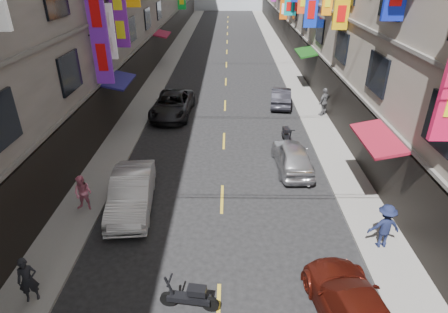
{
  "coord_description": "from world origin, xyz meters",
  "views": [
    {
      "loc": [
        0.27,
        4.29,
        9.3
      ],
      "look_at": [
        0.16,
        12.89,
        4.79
      ],
      "focal_mm": 30.0,
      "sensor_mm": 36.0,
      "label": 1
    }
  ],
  "objects_px": {
    "scooter_far_right": "(287,136)",
    "pedestrian_rfar": "(324,102)",
    "car_left_mid": "(132,193)",
    "car_right_near": "(355,310)",
    "car_right_mid": "(292,156)",
    "scooter_crossing": "(190,297)",
    "car_right_far": "(281,97)",
    "pedestrian_lfar": "(83,193)",
    "pedestrian_rnear": "(385,226)",
    "car_left_far": "(172,105)",
    "pedestrian_lnear": "(28,280)"
  },
  "relations": [
    {
      "from": "scooter_crossing",
      "to": "pedestrian_rfar",
      "type": "relative_size",
      "value": 0.97
    },
    {
      "from": "pedestrian_lnear",
      "to": "scooter_crossing",
      "type": "bearing_deg",
      "value": -24.79
    },
    {
      "from": "scooter_crossing",
      "to": "pedestrian_rnear",
      "type": "relative_size",
      "value": 1.04
    },
    {
      "from": "pedestrian_rfar",
      "to": "scooter_far_right",
      "type": "bearing_deg",
      "value": 11.52
    },
    {
      "from": "pedestrian_lnear",
      "to": "car_right_far",
      "type": "bearing_deg",
      "value": 38.77
    },
    {
      "from": "pedestrian_lfar",
      "to": "scooter_crossing",
      "type": "bearing_deg",
      "value": -39.25
    },
    {
      "from": "scooter_far_right",
      "to": "car_right_near",
      "type": "distance_m",
      "value": 12.16
    },
    {
      "from": "car_right_near",
      "to": "car_right_far",
      "type": "relative_size",
      "value": 1.18
    },
    {
      "from": "scooter_far_right",
      "to": "car_left_mid",
      "type": "height_order",
      "value": "car_left_mid"
    },
    {
      "from": "pedestrian_rfar",
      "to": "scooter_crossing",
      "type": "bearing_deg",
      "value": 21.88
    },
    {
      "from": "car_right_near",
      "to": "pedestrian_lnear",
      "type": "bearing_deg",
      "value": -13.68
    },
    {
      "from": "pedestrian_rnear",
      "to": "car_right_mid",
      "type": "bearing_deg",
      "value": -71.42
    },
    {
      "from": "car_left_far",
      "to": "pedestrian_rnear",
      "type": "height_order",
      "value": "pedestrian_rnear"
    },
    {
      "from": "car_right_near",
      "to": "pedestrian_lnear",
      "type": "relative_size",
      "value": 2.96
    },
    {
      "from": "car_right_near",
      "to": "pedestrian_lnear",
      "type": "xyz_separation_m",
      "value": [
        -9.49,
        0.77,
        0.23
      ]
    },
    {
      "from": "pedestrian_lfar",
      "to": "pedestrian_rnear",
      "type": "relative_size",
      "value": 0.9
    },
    {
      "from": "car_right_mid",
      "to": "car_right_far",
      "type": "relative_size",
      "value": 1.05
    },
    {
      "from": "pedestrian_lfar",
      "to": "pedestrian_rfar",
      "type": "relative_size",
      "value": 0.84
    },
    {
      "from": "car_left_far",
      "to": "scooter_far_right",
      "type": "bearing_deg",
      "value": -29.02
    },
    {
      "from": "car_right_mid",
      "to": "car_right_far",
      "type": "distance_m",
      "value": 9.41
    },
    {
      "from": "car_right_mid",
      "to": "car_left_far",
      "type": "bearing_deg",
      "value": -48.86
    },
    {
      "from": "pedestrian_lnear",
      "to": "pedestrian_lfar",
      "type": "distance_m",
      "value": 4.68
    },
    {
      "from": "car_left_far",
      "to": "pedestrian_rfar",
      "type": "bearing_deg",
      "value": 1.31
    },
    {
      "from": "car_right_mid",
      "to": "pedestrian_lfar",
      "type": "bearing_deg",
      "value": 19.9
    },
    {
      "from": "car_left_far",
      "to": "pedestrian_lnear",
      "type": "height_order",
      "value": "pedestrian_lnear"
    },
    {
      "from": "car_right_near",
      "to": "car_right_mid",
      "type": "relative_size",
      "value": 1.12
    },
    {
      "from": "pedestrian_lfar",
      "to": "car_left_mid",
      "type": "bearing_deg",
      "value": 14.36
    },
    {
      "from": "car_left_mid",
      "to": "car_right_mid",
      "type": "xyz_separation_m",
      "value": [
        7.19,
        3.45,
        -0.06
      ]
    },
    {
      "from": "car_left_mid",
      "to": "pedestrian_rfar",
      "type": "distance_m",
      "value": 14.77
    },
    {
      "from": "car_left_mid",
      "to": "pedestrian_rnear",
      "type": "xyz_separation_m",
      "value": [
        9.56,
        -2.38,
        0.23
      ]
    },
    {
      "from": "scooter_crossing",
      "to": "car_left_mid",
      "type": "xyz_separation_m",
      "value": [
        -2.9,
        5.13,
        0.32
      ]
    },
    {
      "from": "car_right_far",
      "to": "car_right_mid",
      "type": "bearing_deg",
      "value": 93.15
    },
    {
      "from": "car_right_mid",
      "to": "car_left_mid",
      "type": "bearing_deg",
      "value": 23.24
    },
    {
      "from": "scooter_far_right",
      "to": "scooter_crossing",
      "type": "bearing_deg",
      "value": 61.27
    },
    {
      "from": "scooter_crossing",
      "to": "car_right_mid",
      "type": "xyz_separation_m",
      "value": [
        4.29,
        8.58,
        0.26
      ]
    },
    {
      "from": "car_right_mid",
      "to": "car_right_far",
      "type": "xyz_separation_m",
      "value": [
        0.55,
        9.39,
        -0.06
      ]
    },
    {
      "from": "scooter_far_right",
      "to": "pedestrian_rfar",
      "type": "bearing_deg",
      "value": -133.34
    },
    {
      "from": "scooter_far_right",
      "to": "car_right_mid",
      "type": "bearing_deg",
      "value": 79.44
    },
    {
      "from": "scooter_crossing",
      "to": "pedestrian_rnear",
      "type": "xyz_separation_m",
      "value": [
        6.66,
        2.76,
        0.54
      ]
    },
    {
      "from": "scooter_far_right",
      "to": "car_right_near",
      "type": "bearing_deg",
      "value": 83.36
    },
    {
      "from": "car_left_mid",
      "to": "car_right_far",
      "type": "height_order",
      "value": "car_left_mid"
    },
    {
      "from": "car_left_mid",
      "to": "pedestrian_lnear",
      "type": "bearing_deg",
      "value": -117.09
    },
    {
      "from": "car_right_mid",
      "to": "pedestrian_rfar",
      "type": "bearing_deg",
      "value": -115.99
    },
    {
      "from": "car_left_far",
      "to": "pedestrian_rfar",
      "type": "xyz_separation_m",
      "value": [
        10.08,
        -0.2,
        0.31
      ]
    },
    {
      "from": "scooter_crossing",
      "to": "pedestrian_rfar",
      "type": "distance_m",
      "value": 17.38
    },
    {
      "from": "pedestrian_rfar",
      "to": "car_left_mid",
      "type": "bearing_deg",
      "value": 2.85
    },
    {
      "from": "car_left_mid",
      "to": "car_right_far",
      "type": "relative_size",
      "value": 1.18
    },
    {
      "from": "scooter_crossing",
      "to": "pedestrian_rnear",
      "type": "bearing_deg",
      "value": -59.75
    },
    {
      "from": "scooter_far_right",
      "to": "pedestrian_rfar",
      "type": "distance_m",
      "value": 5.14
    },
    {
      "from": "car_left_mid",
      "to": "scooter_far_right",
      "type": "bearing_deg",
      "value": 35.28
    }
  ]
}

